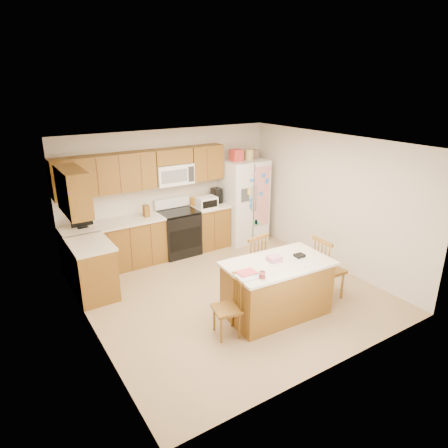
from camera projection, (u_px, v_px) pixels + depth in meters
ground at (230, 292)px, 6.76m from camera, size 4.50×4.50×0.00m
room_shell at (231, 211)px, 6.27m from camera, size 4.60×4.60×2.52m
cabinetry at (133, 222)px, 7.38m from camera, size 3.36×1.56×2.15m
stove at (178, 232)px, 8.14m from camera, size 0.76×0.65×1.13m
refrigerator at (243, 200)px, 8.73m from camera, size 0.90×0.79×2.04m
island at (277, 288)px, 6.01m from camera, size 1.62×1.00×0.95m
windsor_chair_left at (228, 308)px, 5.51m from camera, size 0.43×0.45×0.88m
windsor_chair_back at (251, 265)px, 6.59m from camera, size 0.51×0.49×1.07m
windsor_chair_right at (327, 270)px, 6.47m from camera, size 0.45×0.47×1.04m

